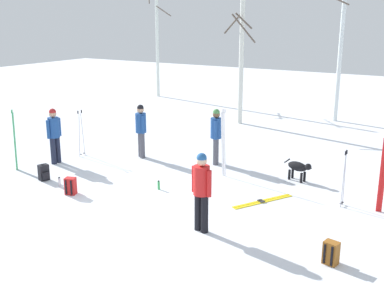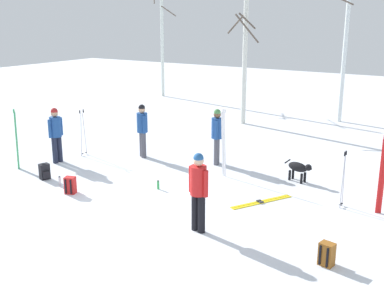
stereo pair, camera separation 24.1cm
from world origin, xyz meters
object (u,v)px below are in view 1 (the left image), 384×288
object	(u,v)px
ski_poles_0	(344,177)
birch_tree_1	(241,53)
water_bottle_0	(159,185)
birch_tree_2	(341,38)
person_1	(54,132)
water_bottle_1	(60,182)
backpack_2	(44,173)
person_2	(141,127)
person_3	(216,133)
ski_pair_planted_2	(223,143)
ski_pair_planted_0	(15,140)
backpack_1	(331,253)
person_0	(201,187)
ski_pair_planted_1	(383,174)
backpack_0	(71,186)
dog	(299,167)
ski_pair_lying_0	(263,201)
birch_tree_0	(157,24)
ski_poles_1	(81,132)

from	to	relation	value
ski_poles_0	birch_tree_1	xyz separation A→B (m)	(-6.00, 6.86, 2.20)
water_bottle_0	birch_tree_2	xyz separation A→B (m)	(1.70, 10.81, 3.42)
person_1	water_bottle_1	distance (m)	2.31
backpack_2	person_2	bearing A→B (deg)	72.75
person_1	person_3	distance (m)	4.93
ski_pair_planted_2	water_bottle_1	bearing A→B (deg)	-137.82
ski_pair_planted_0	backpack_1	size ratio (longest dim) A/B	4.09
person_0	ski_pair_planted_0	size ratio (longest dim) A/B	0.95
ski_pair_planted_1	water_bottle_0	world-z (taller)	ski_pair_planted_1
birch_tree_1	person_2	bearing A→B (deg)	-95.04
backpack_0	backpack_1	world-z (taller)	same
person_3	ski_pair_planted_0	distance (m)	5.94
ski_pair_planted_1	birch_tree_1	distance (m)	9.81
ski_pair_planted_0	ski_pair_planted_1	xyz separation A→B (m)	(9.77, 2.26, 0.03)
ski_poles_0	person_2	bearing A→B (deg)	173.55
ski_pair_planted_1	backpack_2	size ratio (longest dim) A/B	4.21
ski_pair_planted_0	ski_poles_0	world-z (taller)	ski_pair_planted_0
person_3	water_bottle_0	size ratio (longest dim) A/B	7.06
dog	backpack_2	distance (m)	7.03
person_2	ski_poles_0	size ratio (longest dim) A/B	1.24
ski_pair_lying_0	ski_pair_planted_0	bearing A→B (deg)	-168.93
ski_poles_0	water_bottle_1	bearing A→B (deg)	-159.48
water_bottle_1	person_1	bearing A→B (deg)	139.07
backpack_1	birch_tree_0	xyz separation A→B (m)	(-13.48, 13.64, 3.73)
person_0	dog	bearing A→B (deg)	80.07
backpack_0	person_3	bearing A→B (deg)	64.98
backpack_1	birch_tree_2	xyz separation A→B (m)	(-3.21, 12.31, 3.32)
birch_tree_0	water_bottle_0	bearing A→B (deg)	-54.78
person_2	birch_tree_1	size ratio (longest dim) A/B	0.30
ski_poles_1	birch_tree_2	world-z (taller)	birch_tree_2
backpack_2	ski_pair_planted_2	bearing A→B (deg)	35.50
ski_pair_planted_2	ski_poles_0	size ratio (longest dim) A/B	1.40
dog	backpack_2	bearing A→B (deg)	-149.33
birch_tree_2	ski_poles_0	bearing A→B (deg)	-74.11
person_0	backpack_1	distance (m)	2.82
water_bottle_0	ski_pair_planted_1	bearing A→B (deg)	15.77
ski_pair_planted_0	backpack_2	xyz separation A→B (m)	(1.43, -0.26, -0.68)
ski_pair_planted_1	ski_poles_0	world-z (taller)	ski_pair_planted_1
birch_tree_0	backpack_0	bearing A→B (deg)	-63.23
person_1	ski_pair_planted_0	world-z (taller)	ski_pair_planted_0
ski_poles_1	ski_pair_planted_1	bearing A→B (deg)	1.58
dog	birch_tree_2	xyz separation A→B (m)	(-1.21, 8.27, 3.14)
birch_tree_1	person_3	bearing A→B (deg)	-71.54
dog	water_bottle_0	xyz separation A→B (m)	(-2.90, -2.54, -0.27)
backpack_1	person_1	bearing A→B (deg)	169.04
ski_pair_planted_1	ski_poles_1	world-z (taller)	ski_pair_planted_1
person_1	ski_pair_planted_2	world-z (taller)	ski_pair_planted_2
ski_pair_lying_0	backpack_2	bearing A→B (deg)	-163.94
person_2	birch_tree_1	world-z (taller)	birch_tree_1
person_2	water_bottle_0	bearing A→B (deg)	-44.37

